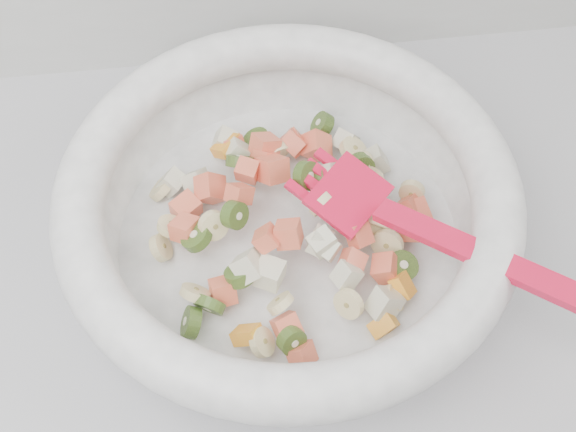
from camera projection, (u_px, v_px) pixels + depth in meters
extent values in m
cylinder|color=white|center=(288.00, 240.00, 0.64)|extent=(0.31, 0.31, 0.02)
torus|color=white|center=(288.00, 193.00, 0.58)|extent=(0.38, 0.38, 0.04)
cylinder|color=#FAE9A7|center=(360.00, 164.00, 0.65)|extent=(0.03, 0.04, 0.03)
cylinder|color=#FAE9A7|center=(412.00, 192.00, 0.64)|extent=(0.02, 0.02, 0.03)
cylinder|color=#FAE9A7|center=(214.00, 225.00, 0.60)|extent=(0.03, 0.03, 0.03)
cylinder|color=#FAE9A7|center=(162.00, 187.00, 0.65)|extent=(0.03, 0.03, 0.03)
cylinder|color=#FAE9A7|center=(171.00, 226.00, 0.62)|extent=(0.03, 0.03, 0.02)
cylinder|color=#FAE9A7|center=(379.00, 221.00, 0.61)|extent=(0.04, 0.03, 0.03)
cylinder|color=#FAE9A7|center=(280.00, 303.00, 0.57)|extent=(0.02, 0.03, 0.03)
cylinder|color=#FAE9A7|center=(387.00, 244.00, 0.61)|extent=(0.04, 0.02, 0.04)
cylinder|color=#FAE9A7|center=(322.00, 203.00, 0.60)|extent=(0.03, 0.03, 0.03)
cylinder|color=#FAE9A7|center=(353.00, 150.00, 0.66)|extent=(0.04, 0.04, 0.02)
cylinder|color=#FAE9A7|center=(349.00, 304.00, 0.57)|extent=(0.03, 0.03, 0.03)
cylinder|color=#FAE9A7|center=(374.00, 223.00, 0.61)|extent=(0.03, 0.03, 0.03)
cylinder|color=#FAE9A7|center=(195.00, 293.00, 0.58)|extent=(0.03, 0.03, 0.03)
cylinder|color=#FAE9A7|center=(370.00, 181.00, 0.65)|extent=(0.03, 0.03, 0.03)
cylinder|color=#FAE9A7|center=(392.00, 298.00, 0.59)|extent=(0.02, 0.03, 0.03)
cylinder|color=#FAE9A7|center=(262.00, 342.00, 0.56)|extent=(0.02, 0.03, 0.03)
cylinder|color=#FAE9A7|center=(161.00, 248.00, 0.61)|extent=(0.02, 0.03, 0.03)
cylinder|color=#FAE9A7|center=(275.00, 152.00, 0.66)|extent=(0.03, 0.02, 0.03)
cube|color=#D36242|center=(293.00, 142.00, 0.66)|extent=(0.03, 0.03, 0.03)
cube|color=#D36242|center=(248.00, 171.00, 0.63)|extent=(0.02, 0.03, 0.02)
cube|color=#D36242|center=(287.00, 326.00, 0.57)|extent=(0.03, 0.03, 0.02)
cube|color=#D36242|center=(239.00, 194.00, 0.61)|extent=(0.03, 0.03, 0.03)
cube|color=#D36242|center=(409.00, 208.00, 0.63)|extent=(0.03, 0.03, 0.03)
cube|color=#D36242|center=(386.00, 268.00, 0.59)|extent=(0.03, 0.03, 0.03)
cube|color=#D36242|center=(267.00, 238.00, 0.58)|extent=(0.03, 0.02, 0.03)
cube|color=#D36242|center=(316.00, 145.00, 0.67)|extent=(0.03, 0.03, 0.03)
cube|color=#D36242|center=(210.00, 188.00, 0.63)|extent=(0.03, 0.03, 0.04)
cube|color=#D36242|center=(302.00, 355.00, 0.56)|extent=(0.03, 0.03, 0.03)
cube|color=#D36242|center=(295.00, 143.00, 0.67)|extent=(0.03, 0.03, 0.03)
cube|color=#D36242|center=(265.00, 147.00, 0.65)|extent=(0.03, 0.03, 0.03)
cube|color=#D36242|center=(186.00, 208.00, 0.63)|extent=(0.03, 0.03, 0.02)
cube|color=#D36242|center=(232.00, 144.00, 0.67)|extent=(0.03, 0.03, 0.02)
cube|color=#D36242|center=(409.00, 228.00, 0.62)|extent=(0.02, 0.03, 0.02)
cube|color=#D36242|center=(416.00, 213.00, 0.64)|extent=(0.02, 0.03, 0.03)
cube|color=#D36242|center=(273.00, 169.00, 0.63)|extent=(0.03, 0.04, 0.04)
cube|color=#D36242|center=(223.00, 291.00, 0.58)|extent=(0.02, 0.03, 0.03)
cube|color=#D36242|center=(266.00, 159.00, 0.65)|extent=(0.03, 0.03, 0.03)
cube|color=#D36242|center=(338.00, 183.00, 0.63)|extent=(0.02, 0.03, 0.02)
cube|color=#D36242|center=(352.00, 262.00, 0.59)|extent=(0.03, 0.03, 0.03)
cube|color=#D36242|center=(185.00, 229.00, 0.61)|extent=(0.03, 0.03, 0.02)
cube|color=#D36242|center=(289.00, 234.00, 0.58)|extent=(0.03, 0.03, 0.03)
cube|color=#D36242|center=(359.00, 235.00, 0.59)|extent=(0.03, 0.03, 0.03)
cylinder|color=#6E9E34|center=(324.00, 181.00, 0.62)|extent=(0.02, 0.03, 0.03)
cylinder|color=#6E9E34|center=(307.00, 176.00, 0.62)|extent=(0.03, 0.03, 0.04)
cylinder|color=#6E9E34|center=(196.00, 237.00, 0.60)|extent=(0.04, 0.04, 0.02)
cylinder|color=#6E9E34|center=(210.00, 305.00, 0.58)|extent=(0.03, 0.02, 0.03)
cylinder|color=#6E9E34|center=(235.00, 215.00, 0.60)|extent=(0.03, 0.03, 0.03)
cylinder|color=#6E9E34|center=(360.00, 167.00, 0.65)|extent=(0.04, 0.02, 0.04)
cylinder|color=#6E9E34|center=(401.00, 267.00, 0.60)|extent=(0.04, 0.04, 0.02)
cylinder|color=#6E9E34|center=(240.00, 162.00, 0.65)|extent=(0.04, 0.03, 0.03)
cylinder|color=#6E9E34|center=(292.00, 340.00, 0.56)|extent=(0.03, 0.02, 0.03)
cylinder|color=#6E9E34|center=(240.00, 275.00, 0.58)|extent=(0.03, 0.03, 0.03)
cylinder|color=#6E9E34|center=(322.00, 125.00, 0.69)|extent=(0.03, 0.03, 0.03)
cylinder|color=#6E9E34|center=(191.00, 323.00, 0.57)|extent=(0.02, 0.04, 0.04)
cylinder|color=#6E9E34|center=(257.00, 141.00, 0.68)|extent=(0.04, 0.04, 0.02)
cube|color=beige|center=(347.00, 275.00, 0.58)|extent=(0.03, 0.02, 0.03)
cube|color=beige|center=(320.00, 241.00, 0.59)|extent=(0.03, 0.03, 0.03)
cube|color=beige|center=(326.00, 247.00, 0.59)|extent=(0.03, 0.03, 0.02)
cube|color=beige|center=(238.00, 151.00, 0.66)|extent=(0.03, 0.02, 0.03)
cube|color=beige|center=(322.00, 242.00, 0.58)|extent=(0.03, 0.03, 0.02)
cube|color=beige|center=(385.00, 303.00, 0.58)|extent=(0.03, 0.03, 0.03)
cube|color=beige|center=(249.00, 266.00, 0.58)|extent=(0.03, 0.03, 0.03)
cube|color=beige|center=(225.00, 140.00, 0.67)|extent=(0.03, 0.03, 0.03)
cube|color=beige|center=(374.00, 162.00, 0.66)|extent=(0.03, 0.03, 0.03)
cube|color=beige|center=(330.00, 175.00, 0.62)|extent=(0.03, 0.03, 0.03)
cube|color=beige|center=(172.00, 182.00, 0.65)|extent=(0.03, 0.03, 0.03)
cube|color=beige|center=(269.00, 273.00, 0.58)|extent=(0.03, 0.03, 0.02)
cube|color=beige|center=(197.00, 182.00, 0.65)|extent=(0.03, 0.03, 0.03)
cube|color=beige|center=(345.00, 141.00, 0.68)|extent=(0.03, 0.03, 0.03)
cube|color=orange|center=(353.00, 203.00, 0.62)|extent=(0.03, 0.03, 0.03)
cube|color=orange|center=(247.00, 335.00, 0.56)|extent=(0.03, 0.02, 0.03)
cube|color=orange|center=(402.00, 287.00, 0.59)|extent=(0.03, 0.03, 0.03)
cube|color=orange|center=(227.00, 146.00, 0.67)|extent=(0.03, 0.03, 0.02)
cube|color=orange|center=(383.00, 325.00, 0.58)|extent=(0.03, 0.02, 0.03)
cube|color=red|center=(349.00, 195.00, 0.60)|extent=(0.08, 0.08, 0.02)
cube|color=red|center=(328.00, 161.00, 0.62)|extent=(0.02, 0.03, 0.01)
cube|color=red|center=(319.00, 171.00, 0.62)|extent=(0.02, 0.03, 0.01)
cube|color=red|center=(309.00, 181.00, 0.61)|extent=(0.02, 0.03, 0.01)
cube|color=red|center=(299.00, 192.00, 0.60)|extent=(0.02, 0.03, 0.01)
cube|color=red|center=(485.00, 256.00, 0.54)|extent=(0.15, 0.14, 0.05)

